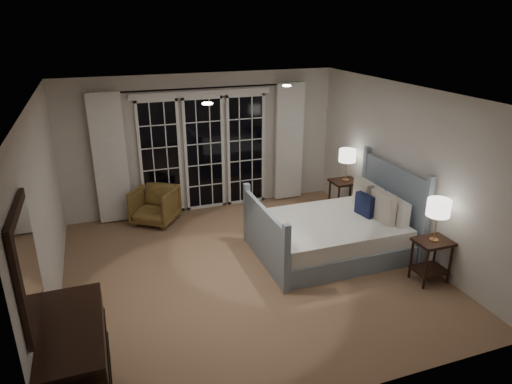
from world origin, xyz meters
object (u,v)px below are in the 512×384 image
object	(u,v)px
lamp_left	(439,208)
dresser	(78,367)
nightstand_right	(345,192)
armchair	(155,205)
lamp_right	(347,156)
nightstand_left	(431,254)
bed	(334,232)

from	to	relation	value
lamp_left	dresser	size ratio (longest dim) A/B	0.46
nightstand_right	armchair	xyz separation A→B (m)	(-3.28, 0.83, -0.12)
nightstand_right	lamp_right	size ratio (longest dim) A/B	1.16
dresser	armchair	bearing A→B (deg)	72.54
lamp_left	armchair	world-z (taller)	lamp_left
lamp_left	armchair	bearing A→B (deg)	135.54
dresser	nightstand_left	bearing A→B (deg)	8.98
bed	lamp_right	bearing A→B (deg)	53.94
bed	nightstand_left	xyz separation A→B (m)	(0.83, -1.18, 0.08)
lamp_left	nightstand_right	bearing A→B (deg)	89.29
nightstand_left	armchair	bearing A→B (deg)	135.54
nightstand_left	nightstand_right	size ratio (longest dim) A/B	0.92
nightstand_left	dresser	world-z (taller)	dresser
nightstand_left	armchair	xyz separation A→B (m)	(-3.25, 3.19, -0.08)
lamp_right	dresser	world-z (taller)	lamp_right
nightstand_left	lamp_left	world-z (taller)	lamp_left
lamp_right	dresser	bearing A→B (deg)	-145.74
lamp_right	lamp_left	bearing A→B (deg)	-90.71
bed	nightstand_right	bearing A→B (deg)	53.94
dresser	nightstand_right	bearing A→B (deg)	34.26
nightstand_left	armchair	distance (m)	4.56
bed	armchair	distance (m)	3.15
nightstand_right	bed	bearing A→B (deg)	-126.06
armchair	dresser	size ratio (longest dim) A/B	0.55
nightstand_right	lamp_left	bearing A→B (deg)	-90.71
armchair	dresser	distance (m)	4.09
armchair	lamp_right	bearing A→B (deg)	20.46
lamp_right	dresser	distance (m)	5.50
bed	armchair	xyz separation A→B (m)	(-2.42, 2.01, -0.00)
bed	dresser	distance (m)	4.11
bed	nightstand_right	size ratio (longest dim) A/B	3.30
lamp_left	dresser	world-z (taller)	lamp_left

